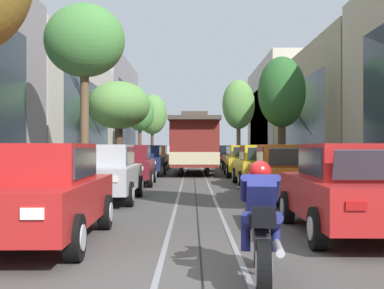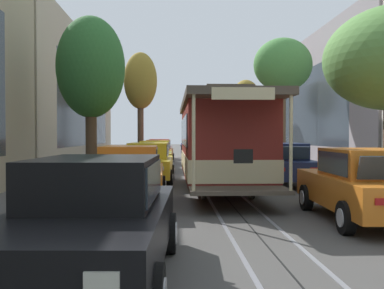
% 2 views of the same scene
% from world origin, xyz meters
% --- Properties ---
extents(ground_plane, '(160.00, 160.00, 0.00)m').
position_xyz_m(ground_plane, '(0.00, 25.55, 0.00)').
color(ground_plane, '#4C4947').
extents(trolley_track_rails, '(1.14, 71.88, 0.01)m').
position_xyz_m(trolley_track_rails, '(0.00, 29.94, 0.00)').
color(trolley_track_rails, gray).
rests_on(trolley_track_rails, ground).
extents(building_facade_left, '(5.61, 63.58, 10.96)m').
position_xyz_m(building_facade_left, '(-9.76, 33.50, 4.68)').
color(building_facade_left, gray).
rests_on(building_facade_left, ground).
extents(building_facade_right, '(5.67, 63.58, 10.42)m').
position_xyz_m(building_facade_right, '(9.73, 32.66, 4.57)').
color(building_facade_right, '#BCAD93').
rests_on(building_facade_right, ground).
extents(parked_car_red_near_left, '(2.05, 4.38, 1.58)m').
position_xyz_m(parked_car_red_near_left, '(-2.58, 2.33, 0.80)').
color(parked_car_red_near_left, red).
rests_on(parked_car_red_near_left, ground).
extents(parked_car_silver_second_left, '(2.03, 4.37, 1.58)m').
position_xyz_m(parked_car_silver_second_left, '(-2.60, 8.55, 0.80)').
color(parked_car_silver_second_left, '#B7B7BC').
rests_on(parked_car_silver_second_left, ground).
extents(parked_car_maroon_mid_left, '(2.07, 4.39, 1.58)m').
position_xyz_m(parked_car_maroon_mid_left, '(-2.59, 14.62, 0.80)').
color(parked_car_maroon_mid_left, maroon).
rests_on(parked_car_maroon_mid_left, ground).
extents(parked_car_navy_fourth_left, '(2.01, 4.36, 1.58)m').
position_xyz_m(parked_car_navy_fourth_left, '(-2.54, 20.97, 0.80)').
color(parked_car_navy_fourth_left, '#19234C').
rests_on(parked_car_navy_fourth_left, ground).
extents(parked_car_orange_fifth_left, '(2.09, 4.40, 1.58)m').
position_xyz_m(parked_car_orange_fifth_left, '(-2.58, 27.91, 0.80)').
color(parked_car_orange_fifth_left, orange).
rests_on(parked_car_orange_fifth_left, ground).
extents(parked_car_silver_sixth_left, '(2.11, 4.41, 1.58)m').
position_xyz_m(parked_car_silver_sixth_left, '(-2.56, 34.16, 0.80)').
color(parked_car_silver_sixth_left, '#B7B7BC').
rests_on(parked_car_silver_sixth_left, ground).
extents(parked_car_red_near_right, '(2.05, 4.38, 1.58)m').
position_xyz_m(parked_car_red_near_right, '(2.64, 3.02, 0.80)').
color(parked_car_red_near_right, red).
rests_on(parked_car_red_near_right, ground).
extents(parked_car_orange_second_right, '(2.09, 4.40, 1.58)m').
position_xyz_m(parked_car_orange_second_right, '(2.53, 8.55, 0.80)').
color(parked_car_orange_second_right, orange).
rests_on(parked_car_orange_second_right, ground).
extents(parked_car_yellow_mid_right, '(2.01, 4.36, 1.58)m').
position_xyz_m(parked_car_yellow_mid_right, '(2.55, 14.16, 0.80)').
color(parked_car_yellow_mid_right, gold).
rests_on(parked_car_yellow_mid_right, ground).
extents(parked_car_yellow_fourth_right, '(2.07, 4.39, 1.58)m').
position_xyz_m(parked_car_yellow_fourth_right, '(2.54, 20.24, 0.80)').
color(parked_car_yellow_fourth_right, gold).
rests_on(parked_car_yellow_fourth_right, ground).
extents(parked_car_orange_fifth_right, '(2.06, 4.39, 1.58)m').
position_xyz_m(parked_car_orange_fifth_right, '(2.78, 25.27, 0.80)').
color(parked_car_orange_fifth_right, orange).
rests_on(parked_car_orange_fifth_right, ground).
extents(parked_car_black_sixth_right, '(2.15, 4.42, 1.58)m').
position_xyz_m(parked_car_black_sixth_right, '(2.59, 31.55, 0.80)').
color(parked_car_black_sixth_right, black).
rests_on(parked_car_black_sixth_right, ground).
extents(street_tree_kerb_left_second, '(3.14, 2.56, 7.09)m').
position_xyz_m(street_tree_kerb_left_second, '(-4.31, 14.24, 5.58)').
color(street_tree_kerb_left_second, brown).
rests_on(street_tree_kerb_left_second, ground).
extents(street_tree_kerb_left_mid, '(3.78, 4.08, 5.45)m').
position_xyz_m(street_tree_kerb_left_mid, '(-4.55, 25.34, 3.97)').
color(street_tree_kerb_left_mid, '#4C3826').
rests_on(street_tree_kerb_left_mid, ground).
extents(street_tree_kerb_left_fourth, '(2.38, 2.34, 5.89)m').
position_xyz_m(street_tree_kerb_left_fourth, '(-4.56, 38.17, 4.30)').
color(street_tree_kerb_left_fourth, brown).
rests_on(street_tree_kerb_left_fourth, ground).
extents(street_tree_kerb_left_far, '(3.01, 2.67, 6.90)m').
position_xyz_m(street_tree_kerb_left_far, '(-4.25, 47.73, 4.80)').
color(street_tree_kerb_left_far, '#4C3826').
rests_on(street_tree_kerb_left_far, ground).
extents(street_tree_kerb_right_second, '(2.49, 2.49, 6.23)m').
position_xyz_m(street_tree_kerb_right_second, '(4.59, 21.18, 4.31)').
color(street_tree_kerb_right_second, '#4C3826').
rests_on(street_tree_kerb_right_second, ground).
extents(street_tree_kerb_right_mid, '(3.00, 2.62, 7.63)m').
position_xyz_m(street_tree_kerb_right_mid, '(4.16, 41.64, 5.32)').
color(street_tree_kerb_right_mid, brown).
rests_on(street_tree_kerb_right_mid, ground).
extents(cable_car_trolley, '(2.56, 9.14, 3.28)m').
position_xyz_m(cable_car_trolley, '(-0.00, 22.64, 1.66)').
color(cable_car_trolley, maroon).
rests_on(cable_car_trolley, ground).
extents(motorcycle_with_rider, '(0.59, 1.99, 1.37)m').
position_xyz_m(motorcycle_with_rider, '(0.67, -0.00, 0.65)').
color(motorcycle_with_rider, black).
rests_on(motorcycle_with_rider, ground).
extents(pedestrian_on_left_pavement, '(0.55, 0.40, 1.64)m').
position_xyz_m(pedestrian_on_left_pavement, '(-6.22, 24.95, 0.93)').
color(pedestrian_on_left_pavement, '#4C4233').
rests_on(pedestrian_on_left_pavement, ground).
extents(fire_hydrant, '(0.40, 0.22, 0.84)m').
position_xyz_m(fire_hydrant, '(4.20, 10.11, 0.42)').
color(fire_hydrant, gold).
rests_on(fire_hydrant, ground).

